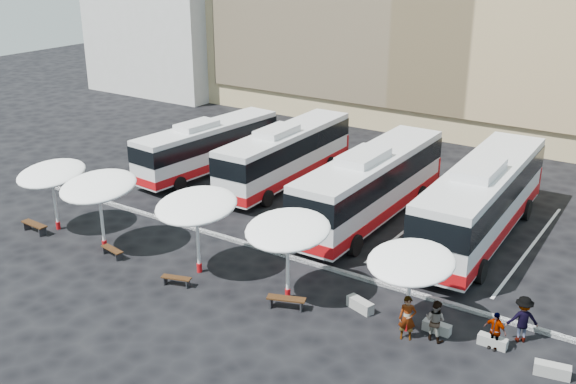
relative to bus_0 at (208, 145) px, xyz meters
The scene contains 24 objects.
ground 11.90m from the bus_0, 43.51° to the right, with size 120.00×120.00×0.00m, color black.
curb_divider 11.55m from the bus_0, 41.69° to the right, with size 34.00×0.25×0.15m, color black.
bay_lines 8.72m from the bus_0, ahead, with size 24.15×12.00×0.01m.
bus_0 is the anchor object (origin of this frame).
bus_1 5.40m from the bus_0, 11.02° to the left, with size 2.93×11.83×3.74m.
bus_2 12.43m from the bus_0, ahead, with size 3.07×12.87×4.08m.
bus_3 18.06m from the bus_0, ahead, with size 3.51×13.59×4.28m.
sunshade_0 11.55m from the bus_0, 93.28° to the right, with size 3.46×3.50×3.60m.
sunshade_1 12.24m from the bus_0, 74.97° to the right, with size 3.69×3.74×3.80m.
sunshade_2 14.11m from the bus_0, 51.97° to the right, with size 3.71×3.76×3.82m.
sunshade_3 17.17m from the bus_0, 39.03° to the right, with size 3.68×3.73×3.70m.
sunshade_4 21.24m from the bus_0, 29.13° to the right, with size 3.55×3.59×3.46m.
wood_bench_0 12.57m from the bus_0, 95.93° to the right, with size 1.68×0.53×0.51m.
wood_bench_1 12.94m from the bus_0, 71.08° to the right, with size 1.42×0.60×0.42m.
wood_bench_2 15.35m from the bus_0, 55.51° to the right, with size 1.38×0.75×0.41m.
wood_bench_3 17.99m from the bus_0, 40.05° to the right, with size 1.65×0.96×0.49m.
conc_bench_0 19.18m from the bus_0, 31.42° to the right, with size 1.23×0.41×0.46m, color gray.
conc_bench_1 21.94m from the bus_0, 26.63° to the right, with size 1.09×0.36×0.41m, color gray.
conc_bench_2 23.72m from the bus_0, 23.82° to the right, with size 1.08×0.36×0.41m, color gray.
conc_bench_3 26.08m from the bus_0, 23.07° to the right, with size 1.22×0.41×0.46m, color gray.
passenger_0 21.70m from the bus_0, 30.06° to the right, with size 0.65×0.43×1.79m, color black.
passenger_1 22.23m from the bus_0, 27.74° to the right, with size 0.80×0.63×1.65m, color black.
passenger_2 23.80m from the bus_0, 24.06° to the right, with size 0.89×0.37×1.52m, color black.
passenger_3 23.99m from the bus_0, 20.99° to the right, with size 1.20×0.69×1.86m, color black.
Camera 1 is at (18.64, -23.53, 14.31)m, focal length 42.00 mm.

